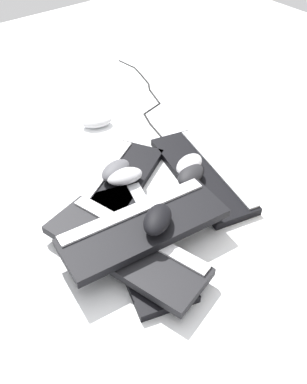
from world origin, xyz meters
TOP-DOWN VIEW (x-y plane):
  - ground_plane at (0.00, 0.00)m, footprint 3.20×3.20m
  - keyboard_0 at (0.15, -0.01)m, footprint 0.25×0.46m
  - keyboard_1 at (-0.10, 0.11)m, footprint 0.46×0.35m
  - keyboard_2 at (-0.17, -0.12)m, footprint 0.27×0.46m
  - keyboard_3 at (-0.23, -0.13)m, footprint 0.26×0.46m
  - keyboard_4 at (-0.16, -0.12)m, footprint 0.45×0.20m
  - mouse_0 at (0.05, 0.44)m, footprint 0.13×0.10m
  - mouse_1 at (-0.14, -0.15)m, footprint 0.13×0.12m
  - mouse_2 at (0.09, -0.02)m, footprint 0.13×0.10m
  - mouse_3 at (-0.07, 0.09)m, footprint 0.12×0.09m
  - mouse_4 at (0.12, 0.02)m, footprint 0.13×0.10m
  - mouse_5 at (-0.08, 0.13)m, footprint 0.13×0.10m
  - cable_0 at (0.30, 0.41)m, footprint 0.25×0.85m

SIDE VIEW (x-z plane):
  - ground_plane at x=0.00m, z-range 0.00..0.00m
  - cable_0 at x=0.30m, z-range 0.00..0.01m
  - keyboard_0 at x=0.15m, z-range 0.00..0.03m
  - keyboard_1 at x=-0.10m, z-range 0.00..0.03m
  - keyboard_2 at x=-0.17m, z-range 0.00..0.03m
  - mouse_0 at x=0.05m, z-range 0.00..0.04m
  - keyboard_3 at x=-0.23m, z-range 0.03..0.06m
  - mouse_2 at x=0.09m, z-range 0.03..0.07m
  - mouse_3 at x=-0.07m, z-range 0.03..0.07m
  - mouse_4 at x=0.12m, z-range 0.03..0.07m
  - mouse_5 at x=-0.08m, z-range 0.03..0.07m
  - keyboard_4 at x=-0.16m, z-range 0.06..0.09m
  - mouse_1 at x=-0.14m, z-range 0.09..0.13m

